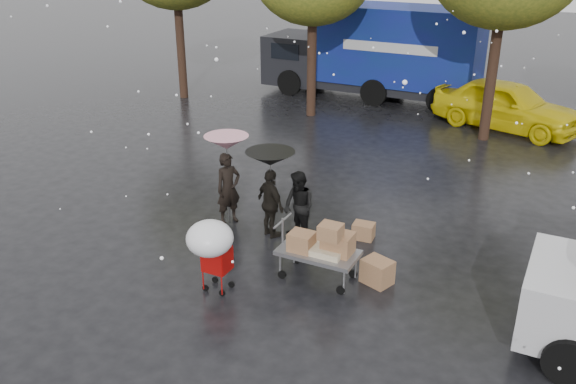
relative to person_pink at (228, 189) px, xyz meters
The scene contains 12 objects.
ground 2.22m from the person_pink, 41.53° to the right, with size 90.00×90.00×0.00m, color black.
person_pink is the anchor object (origin of this frame).
person_middle 1.77m from the person_pink, ahead, with size 0.75×0.58×1.53m, color black.
person_black 1.18m from the person_pink, ahead, with size 0.90×0.37×1.53m, color black.
umbrella_pink 1.08m from the person_pink, 135.00° to the left, with size 0.97×0.97×2.05m.
umbrella_black 1.52m from the person_pink, ahead, with size 1.04×1.04×1.94m.
vendor_cart 3.15m from the person_pink, 24.68° to the right, with size 1.52×0.80×1.27m.
shopping_cart 2.96m from the person_pink, 63.84° to the right, with size 0.84×0.84×1.46m.
blue_truck 12.05m from the person_pink, 93.46° to the left, with size 8.30×2.60×3.50m.
box_ground_near 4.00m from the person_pink, 14.03° to the right, with size 0.53×0.42×0.48m, color brown.
box_ground_far 3.12m from the person_pink, 11.69° to the left, with size 0.44×0.35×0.35m, color brown.
yellow_taxi 10.98m from the person_pink, 66.15° to the left, with size 1.91×4.76×1.62m, color yellow.
Camera 1 is at (5.24, -9.13, 6.15)m, focal length 38.00 mm.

